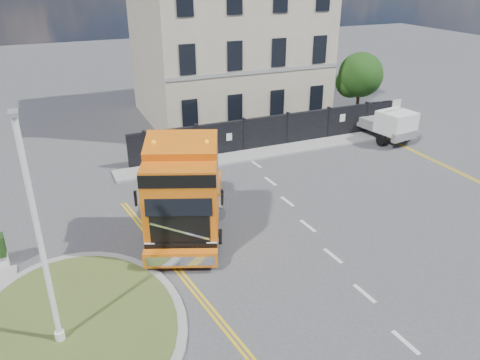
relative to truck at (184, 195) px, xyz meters
name	(u,v)px	position (x,y,z in m)	size (l,w,h in m)	color
ground	(242,235)	(2.21, -0.80, -1.96)	(120.00, 120.00, 0.00)	#424244
traffic_island	(77,326)	(-4.79, -3.80, -1.88)	(6.80, 6.80, 0.17)	gray
hoarding_fence	(281,130)	(8.76, 8.20, -0.96)	(18.80, 0.25, 2.00)	black
georgian_building	(227,36)	(8.21, 15.70, 3.81)	(12.30, 10.30, 12.80)	#C1B799
tree	(358,77)	(16.59, 11.29, 1.09)	(3.20, 3.20, 4.80)	#382619
pavement_far	(279,150)	(8.21, 7.30, -1.90)	(20.00, 1.60, 0.12)	gray
truck	(184,195)	(0.00, 0.00, 0.00)	(5.22, 7.78, 4.37)	black
flatbed_pickup	(389,124)	(15.53, 6.23, -0.84)	(2.67, 5.25, 2.09)	slate
lamppost_island	(39,236)	(-5.29, -4.30, 1.81)	(0.22, 0.45, 7.24)	silver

